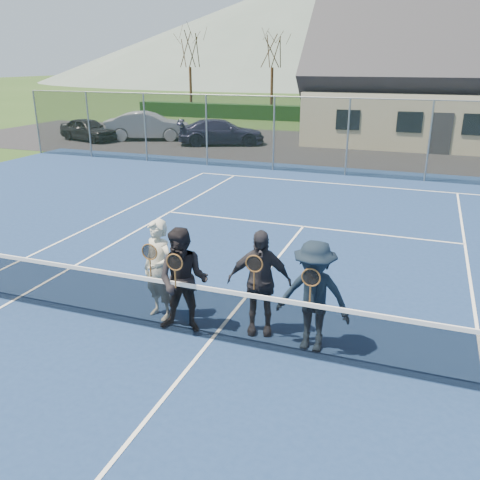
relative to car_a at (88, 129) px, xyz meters
The scene contains 19 objects.
ground 15.51m from the car_a, ahead, with size 220.00×220.00×0.00m, color #264117.
court_surface 23.59m from the car_a, 49.38° to the right, with size 30.00×30.00×0.02m, color navy.
tarmac_carpark 11.56m from the car_a, 10.48° to the left, with size 40.00×12.00×0.01m, color black.
hedge_row 20.84m from the car_a, 42.56° to the left, with size 40.00×1.20×1.10m, color black.
hill_west 78.15m from the car_a, 97.13° to the left, with size 110.00×110.00×18.00m, color #55665D.
car_a is the anchor object (origin of this frame).
car_b 3.40m from the car_a, 25.77° to the left, with size 1.67×4.78×1.57m, color gray.
car_c 7.81m from the car_a, ahead, with size 1.90×4.66×1.35m, color #1A1A34.
court_markings 23.59m from the car_a, 49.38° to the right, with size 11.03×23.83×0.01m.
tennis_net 23.58m from the car_a, 49.38° to the right, with size 11.68×0.08×1.10m.
perimeter_fence 16.00m from the car_a, 16.00° to the right, with size 30.07×0.07×3.02m.
clubhouse 20.57m from the car_a, 17.49° to the left, with size 15.60×8.20×7.70m.
tree_a 15.97m from the car_a, 92.46° to the left, with size 3.20×3.20×7.77m.
tree_b 17.17m from the car_a, 67.18° to the left, with size 3.20×3.20×7.77m.
tree_c 23.57m from the car_a, 41.03° to the left, with size 3.20×3.20×7.77m.
player_a 22.51m from the car_a, 50.92° to the right, with size 0.77×0.63×1.80m.
player_b 23.10m from the car_a, 50.17° to the right, with size 0.97×0.81×1.80m.
player_c 23.60m from the car_a, 47.36° to the right, with size 1.13×0.68×1.80m.
player_d 24.41m from the car_a, 46.07° to the right, with size 1.20×0.73×1.80m.
Camera 1 is at (2.96, -6.69, 4.34)m, focal length 38.00 mm.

